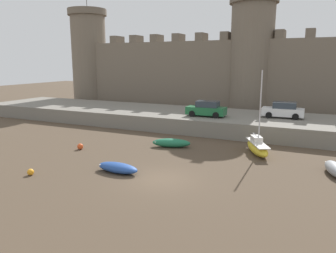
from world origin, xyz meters
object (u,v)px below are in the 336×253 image
object	(u,v)px
sailboat_near_channel_right	(257,147)
mooring_buoy_off_centre	(31,172)
car_quay_west	(283,110)
rowboat_foreground_right	(171,143)
rowboat_midflat_right	(118,167)
rowboat_near_channel_left	(335,169)
car_quay_centre_east	(207,109)
mooring_buoy_near_channel	(80,146)

from	to	relation	value
sailboat_near_channel_right	mooring_buoy_off_centre	xyz separation A→B (m)	(-12.45, -11.42, -0.37)
mooring_buoy_off_centre	car_quay_west	xyz separation A→B (m)	(13.38, 20.47, 2.15)
rowboat_foreground_right	mooring_buoy_off_centre	size ratio (longest dim) A/B	8.05
sailboat_near_channel_right	rowboat_midflat_right	xyz separation A→B (m)	(-7.60, -8.57, -0.23)
sailboat_near_channel_right	rowboat_near_channel_left	distance (m)	6.25
sailboat_near_channel_right	car_quay_centre_east	world-z (taller)	sailboat_near_channel_right
rowboat_midflat_right	sailboat_near_channel_right	bearing A→B (deg)	48.43
rowboat_foreground_right	rowboat_near_channel_left	world-z (taller)	rowboat_near_channel_left
mooring_buoy_near_channel	mooring_buoy_off_centre	xyz separation A→B (m)	(1.29, -6.44, -0.04)
car_quay_centre_east	rowboat_foreground_right	bearing A→B (deg)	-94.34
mooring_buoy_off_centre	rowboat_near_channel_left	bearing A→B (deg)	25.32
rowboat_near_channel_left	mooring_buoy_near_channel	world-z (taller)	rowboat_near_channel_left
rowboat_near_channel_left	car_quay_centre_east	distance (m)	15.47
rowboat_foreground_right	rowboat_midflat_right	size ratio (longest dim) A/B	1.11
sailboat_near_channel_right	rowboat_near_channel_left	world-z (taller)	sailboat_near_channel_right
rowboat_foreground_right	sailboat_near_channel_right	xyz separation A→B (m)	(7.08, 1.07, 0.18)
mooring_buoy_off_centre	sailboat_near_channel_right	bearing A→B (deg)	42.53
rowboat_near_channel_left	car_quay_centre_east	world-z (taller)	car_quay_centre_east
car_quay_west	rowboat_foreground_right	bearing A→B (deg)	-128.37
sailboat_near_channel_right	rowboat_foreground_right	bearing A→B (deg)	-171.41
rowboat_foreground_right	mooring_buoy_near_channel	world-z (taller)	rowboat_foreground_right
rowboat_near_channel_left	car_quay_centre_east	xyz separation A→B (m)	(-12.03, 9.53, 1.96)
rowboat_foreground_right	rowboat_midflat_right	bearing A→B (deg)	-93.94
mooring_buoy_near_channel	mooring_buoy_off_centre	bearing A→B (deg)	-78.68
car_quay_centre_east	rowboat_midflat_right	bearing A→B (deg)	-94.14
car_quay_west	rowboat_midflat_right	bearing A→B (deg)	-115.83
rowboat_foreground_right	sailboat_near_channel_right	size ratio (longest dim) A/B	0.52
rowboat_midflat_right	car_quay_centre_east	distance (m)	15.35
sailboat_near_channel_right	car_quay_west	xyz separation A→B (m)	(0.93, 9.05, 1.79)
rowboat_midflat_right	car_quay_centre_east	xyz separation A→B (m)	(1.10, 15.18, 2.02)
rowboat_midflat_right	car_quay_centre_east	bearing A→B (deg)	85.86
mooring_buoy_near_channel	mooring_buoy_off_centre	world-z (taller)	mooring_buoy_near_channel
rowboat_near_channel_left	car_quay_west	world-z (taller)	car_quay_west
rowboat_foreground_right	sailboat_near_channel_right	world-z (taller)	sailboat_near_channel_right
rowboat_midflat_right	car_quay_west	bearing A→B (deg)	64.17
sailboat_near_channel_right	car_quay_centre_east	bearing A→B (deg)	134.50
rowboat_foreground_right	mooring_buoy_off_centre	world-z (taller)	rowboat_foreground_right
mooring_buoy_off_centre	car_quay_centre_east	distance (m)	19.11
mooring_buoy_off_centre	car_quay_west	size ratio (longest dim) A/B	0.10
car_quay_west	sailboat_near_channel_right	bearing A→B (deg)	-95.87
rowboat_foreground_right	car_quay_centre_east	bearing A→B (deg)	85.66
car_quay_west	car_quay_centre_east	bearing A→B (deg)	-161.82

